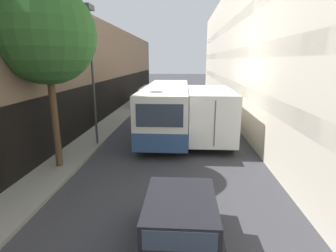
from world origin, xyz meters
name	(u,v)px	position (x,y,z in m)	size (l,w,h in m)	color
ground_plane	(173,134)	(0.00, 15.00, 0.00)	(150.00, 150.00, 0.00)	#38383D
sidewalk_left	(101,131)	(-4.59, 15.00, 0.06)	(1.72, 60.00, 0.12)	gray
building_left_shopfront	(66,79)	(-6.55, 15.00, 3.36)	(2.40, 60.00, 7.41)	brown
building_right_apartment	(269,46)	(5.48, 15.00, 5.25)	(2.40, 60.00, 10.56)	beige
car_hatchback	(180,230)	(0.64, 4.29, 0.75)	(1.81, 3.93, 1.51)	black
bus	(167,108)	(-0.37, 15.10, 1.58)	(2.57, 9.75, 2.97)	silver
box_truck	(208,111)	(2.11, 14.37, 1.57)	(2.35, 7.50, 2.93)	silver
panel_van	(152,96)	(-2.54, 25.03, 1.07)	(1.99, 4.73, 1.92)	#BCBCC1
street_lamp	(91,51)	(-3.98, 12.43, 4.93)	(0.36, 0.80, 6.96)	#38383D
street_tree_left	(46,35)	(-4.59, 9.29, 5.42)	(3.79, 3.79, 7.21)	#4C3823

